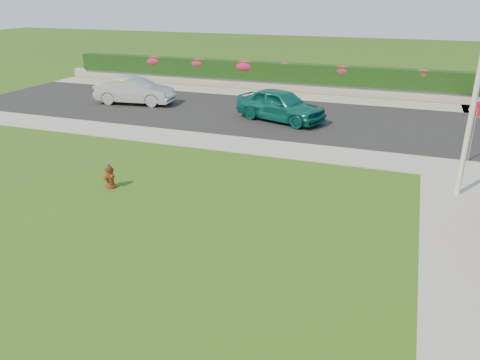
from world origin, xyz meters
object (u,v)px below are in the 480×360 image
at_px(fire_hydrant, 110,177).
at_px(utility_pole, 478,84).
at_px(sedan_teal, 281,105).
at_px(stop_sign, 476,117).
at_px(sedan_silver, 135,91).

bearing_deg(fire_hydrant, utility_pole, 40.97).
relative_size(sedan_teal, stop_sign, 1.96).
xyz_separation_m(sedan_teal, stop_sign, (8.05, -3.14, 0.86)).
bearing_deg(sedan_silver, fire_hydrant, -159.47).
xyz_separation_m(sedan_silver, stop_sign, (16.55, -3.93, 0.90)).
distance_m(sedan_teal, stop_sign, 8.68).
bearing_deg(stop_sign, sedan_silver, 176.81).
height_order(fire_hydrant, sedan_silver, sedan_silver).
bearing_deg(sedan_teal, utility_pole, -112.72).
distance_m(sedan_teal, utility_pole, 10.36).
relative_size(sedan_silver, utility_pole, 0.63).
xyz_separation_m(fire_hydrant, stop_sign, (10.89, 6.66, 1.28)).
bearing_deg(stop_sign, sedan_teal, 168.88).
relative_size(fire_hydrant, sedan_silver, 0.18).
bearing_deg(utility_pole, fire_hydrant, -163.14).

